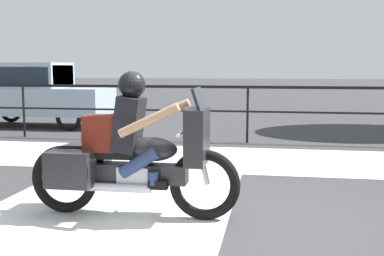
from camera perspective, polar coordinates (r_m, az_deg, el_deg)
The scene contains 6 objects.
ground_plane at distance 5.14m, azimuth 3.26°, elevation -10.98°, with size 120.00×120.00×0.00m, color #38383A.
sidewalk_band at distance 8.42m, azimuth 5.84°, elevation -3.73°, with size 44.00×2.40×0.01m, color #B7B2A8.
crosswalk_band at distance 5.24m, azimuth -11.40°, elevation -10.68°, with size 2.76×6.00×0.01m, color silver.
fence_railing at distance 10.19m, azimuth 6.63°, elevation 3.56°, with size 36.00×0.05×1.21m.
motorcycle at distance 5.19m, azimuth -7.38°, elevation -3.06°, with size 2.32×0.76×1.56m.
parked_car at distance 13.68m, azimuth -18.29°, elevation 4.21°, with size 3.94×1.63×1.71m.
Camera 1 is at (0.53, -4.85, 1.61)m, focal length 45.00 mm.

